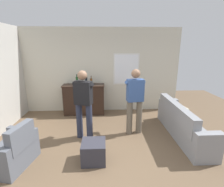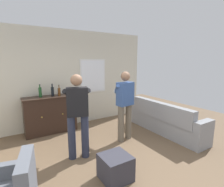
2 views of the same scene
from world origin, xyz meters
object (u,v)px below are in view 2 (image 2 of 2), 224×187
at_px(couch, 164,121).
at_px(bottle_wine_green, 52,91).
at_px(ottoman, 115,167).
at_px(person_standing_left, 78,113).
at_px(bottle_spirits_clear, 40,92).
at_px(person_standing_right, 125,103).
at_px(sideboard_cabinet, 51,114).
at_px(bottle_liquor_amber, 59,92).

bearing_deg(couch, bottle_wine_green, 146.52).
xyz_separation_m(ottoman, person_standing_left, (-0.27, 0.94, 0.73)).
height_order(bottle_spirits_clear, person_standing_right, person_standing_right).
xyz_separation_m(couch, bottle_spirits_clear, (-2.80, 1.69, 0.80)).
xyz_separation_m(sideboard_cabinet, bottle_wine_green, (0.09, 0.01, 0.63)).
bearing_deg(ottoman, bottle_wine_green, 97.80).
bearing_deg(ottoman, bottle_spirits_clear, 104.09).
relative_size(sideboard_cabinet, person_standing_left, 0.80).
relative_size(sideboard_cabinet, person_standing_right, 0.80).
height_order(bottle_wine_green, person_standing_right, person_standing_right).
relative_size(bottle_wine_green, bottle_spirits_clear, 1.00).
bearing_deg(person_standing_right, ottoman, -131.20).
distance_m(person_standing_left, person_standing_right, 1.27).
bearing_deg(person_standing_left, ottoman, -74.22).
xyz_separation_m(bottle_spirits_clear, person_standing_left, (0.39, -1.66, -0.19)).
distance_m(bottle_wine_green, bottle_spirits_clear, 0.30).
height_order(sideboard_cabinet, bottle_liquor_amber, bottle_liquor_amber).
relative_size(couch, person_standing_left, 1.38).
height_order(sideboard_cabinet, ottoman, sideboard_cabinet).
bearing_deg(bottle_liquor_amber, bottle_wine_green, 166.83).
bearing_deg(couch, person_standing_right, 169.32).
distance_m(couch, bottle_liquor_amber, 2.94).
bearing_deg(couch, person_standing_left, 179.17).
bearing_deg(person_standing_left, sideboard_cabinet, 96.25).
xyz_separation_m(bottle_liquor_amber, bottle_spirits_clear, (-0.47, 0.08, 0.02)).
bearing_deg(couch, bottle_spirits_clear, 148.85).
height_order(bottle_spirits_clear, ottoman, bottle_spirits_clear).
relative_size(couch, bottle_spirits_clear, 6.92).
height_order(bottle_liquor_amber, person_standing_left, person_standing_left).
height_order(bottle_liquor_amber, person_standing_right, person_standing_right).
bearing_deg(person_standing_left, couch, -0.83).
xyz_separation_m(bottle_spirits_clear, person_standing_right, (1.64, -1.48, -0.19)).
height_order(sideboard_cabinet, person_standing_right, person_standing_right).
xyz_separation_m(sideboard_cabinet, ottoman, (0.44, -2.55, -0.29)).
distance_m(ottoman, person_standing_left, 1.22).
xyz_separation_m(sideboard_cabinet, bottle_spirits_clear, (-0.21, 0.05, 0.63)).
distance_m(bottle_spirits_clear, person_standing_right, 2.21).
height_order(bottle_liquor_amber, ottoman, bottle_liquor_amber).
height_order(bottle_wine_green, person_standing_left, person_standing_left).
distance_m(bottle_liquor_amber, ottoman, 2.69).
bearing_deg(bottle_wine_green, bottle_liquor_amber, -13.17).
relative_size(couch, bottle_wine_green, 6.94).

